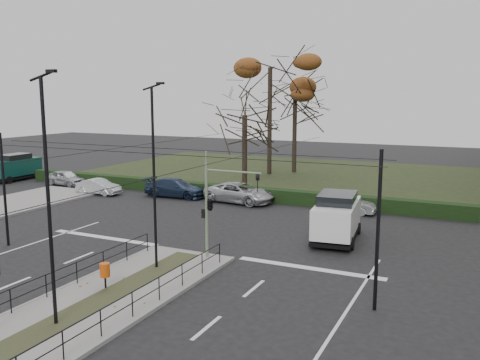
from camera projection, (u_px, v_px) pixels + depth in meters
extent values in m
plane|color=black|center=(132.00, 287.00, 21.14)|extent=(140.00, 140.00, 0.00)
cube|color=slate|center=(90.00, 307.00, 18.91)|extent=(4.40, 15.00, 0.14)
cube|color=black|center=(277.00, 173.00, 52.19)|extent=(38.00, 26.00, 0.10)
cube|color=black|center=(215.00, 190.00, 40.18)|extent=(38.00, 1.00, 1.00)
cylinder|color=black|center=(147.00, 242.00, 25.48)|extent=(0.04, 0.04, 0.90)
cylinder|color=black|center=(220.00, 253.00, 23.74)|extent=(0.04, 0.04, 0.90)
cylinder|color=black|center=(46.00, 275.00, 19.53)|extent=(0.04, 13.20, 0.04)
cylinder|color=black|center=(132.00, 292.00, 17.79)|extent=(0.04, 13.20, 0.04)
cylinder|color=black|center=(4.00, 190.00, 26.51)|extent=(0.14, 0.14, 6.00)
cylinder|color=black|center=(378.00, 231.00, 18.37)|extent=(0.14, 0.14, 6.00)
cylinder|color=black|center=(142.00, 153.00, 21.14)|extent=(20.00, 0.02, 0.02)
cylinder|color=black|center=(168.00, 149.00, 22.93)|extent=(20.00, 0.02, 0.02)
cylinder|color=black|center=(23.00, 161.00, 19.99)|extent=(0.02, 34.00, 0.02)
cylinder|color=black|center=(174.00, 173.00, 17.02)|extent=(0.02, 34.00, 0.02)
cylinder|color=gray|center=(207.00, 210.00, 24.29)|extent=(0.14, 0.14, 4.63)
cylinder|color=gray|center=(233.00, 172.00, 23.37)|extent=(2.85, 0.09, 0.09)
imported|color=black|center=(258.00, 183.00, 22.91)|extent=(0.18, 0.20, 0.80)
imported|color=black|center=(210.00, 203.00, 24.15)|extent=(1.04, 1.77, 0.71)
cube|color=black|center=(204.00, 213.00, 24.39)|extent=(0.20, 0.14, 0.44)
sphere|color=#FF0C0C|center=(202.00, 211.00, 24.40)|extent=(0.10, 0.10, 0.10)
sphere|color=#0CE533|center=(202.00, 215.00, 24.44)|extent=(0.10, 0.10, 0.10)
cylinder|color=black|center=(105.00, 282.00, 20.58)|extent=(0.08, 0.08, 0.51)
cylinder|color=#CA490B|center=(105.00, 270.00, 20.50)|extent=(0.41, 0.41, 0.56)
cylinder|color=black|center=(49.00, 205.00, 16.71)|extent=(0.12, 0.12, 8.31)
cube|color=black|center=(51.00, 71.00, 15.81)|extent=(0.36, 0.15, 0.10)
cylinder|color=black|center=(154.00, 180.00, 22.49)|extent=(0.12, 0.12, 8.09)
cube|color=black|center=(160.00, 83.00, 21.61)|extent=(0.35, 0.14, 0.10)
imported|color=#AEB1B6|center=(66.00, 178.00, 45.18)|extent=(4.13, 1.99, 1.36)
imported|color=#AEB1B6|center=(99.00, 187.00, 41.07)|extent=(3.81, 1.40, 1.25)
imported|color=#1B273F|center=(176.00, 188.00, 39.99)|extent=(5.16, 2.37, 1.46)
imported|color=#AEB1B6|center=(239.00, 193.00, 37.84)|extent=(5.56, 3.00, 1.48)
cube|color=white|center=(337.00, 217.00, 27.87)|extent=(2.61, 5.12, 1.59)
cube|color=black|center=(337.00, 200.00, 27.72)|extent=(2.20, 2.90, 0.74)
cube|color=black|center=(336.00, 234.00, 28.03)|extent=(2.67, 5.22, 0.18)
cylinder|color=black|center=(352.00, 244.00, 26.18)|extent=(0.29, 0.68, 0.66)
cylinder|color=black|center=(312.00, 240.00, 26.84)|extent=(0.29, 0.68, 0.66)
cylinder|color=black|center=(358.00, 228.00, 29.21)|extent=(0.29, 0.68, 0.66)
cylinder|color=black|center=(323.00, 225.00, 29.87)|extent=(0.29, 0.68, 0.66)
cube|color=#0C3732|center=(15.00, 167.00, 47.87)|extent=(1.90, 4.91, 1.50)
cube|color=black|center=(15.00, 158.00, 47.73)|extent=(1.71, 2.71, 0.70)
cube|color=black|center=(16.00, 177.00, 48.03)|extent=(1.94, 5.00, 0.18)
cylinder|color=black|center=(9.00, 180.00, 46.21)|extent=(0.23, 0.66, 0.66)
cylinder|color=black|center=(36.00, 175.00, 49.10)|extent=(0.23, 0.66, 0.66)
cylinder|color=black|center=(23.00, 174.00, 49.83)|extent=(0.23, 0.66, 0.66)
cylinder|color=black|center=(270.00, 121.00, 50.58)|extent=(0.44, 0.44, 10.56)
ellipsoid|color=#5E2C15|center=(270.00, 67.00, 49.72)|extent=(9.25, 9.25, 6.64)
cylinder|color=black|center=(295.00, 131.00, 51.97)|extent=(0.44, 0.44, 8.55)
cylinder|color=black|center=(245.00, 152.00, 42.74)|extent=(0.44, 0.44, 6.21)
imported|color=#AEB1B6|center=(348.00, 204.00, 34.43)|extent=(3.69, 1.30, 1.22)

